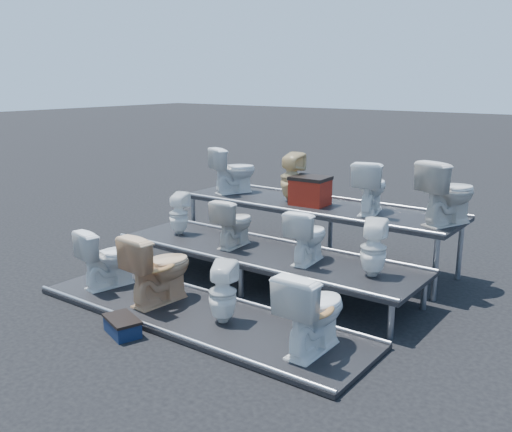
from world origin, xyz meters
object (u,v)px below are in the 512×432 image
Objects in this scene: toilet_11 at (448,192)px; toilet_7 at (373,248)px; toilet_3 at (313,310)px; toilet_0 at (109,257)px; toilet_6 at (308,235)px; toilet_8 at (234,170)px; red_crate at (310,192)px; toilet_1 at (159,267)px; toilet_2 at (223,292)px; step_stool at (122,327)px; toilet_10 at (371,187)px; toilet_9 at (292,177)px; toilet_4 at (179,214)px; toilet_5 at (234,222)px.

toilet_7 is at bearing 95.38° from toilet_11.
toilet_3 is at bearing 103.10° from toilet_11.
toilet_6 is at bearing -137.16° from toilet_0.
toilet_8 reaches higher than red_crate.
toilet_6 is (2.15, 1.30, 0.35)m from toilet_0.
toilet_3 is 1.64× the size of red_crate.
toilet_6 reaches higher than toilet_1.
toilet_6 is at bearing 67.82° from toilet_11.
toilet_7 is (0.87, 0.00, -0.00)m from toilet_6.
toilet_2 is 1.13m from step_stool.
toilet_2 is at bearing -83.47° from red_crate.
toilet_10 is 0.89× the size of toilet_11.
toilet_1 is 2.51m from toilet_7.
toilet_0 is at bearing 7.98° from toilet_7.
toilet_1 is at bearing -20.93° from toilet_2.
toilet_0 is 0.89× the size of toilet_1.
toilet_3 is 1.16× the size of toilet_10.
toilet_0 is at bearing 65.49° from toilet_9.
toilet_4 is 2.16m from toilet_6.
toilet_8 is 3.75m from step_stool.
toilet_11 is 1.99m from red_crate.
toilet_6 is (1.25, 1.30, 0.30)m from toilet_1.
toilet_0 is at bearing 0.27° from toilet_3.
toilet_0 is 3.31m from toilet_7.
toilet_9 is 2.33m from toilet_11.
toilet_8 is (-0.02, 1.30, 0.46)m from toilet_4.
toilet_3 is 2.75m from toilet_11.
toilet_3 is at bearing -174.87° from toilet_1.
toilet_8 is at bearing -1.98° from toilet_9.
toilet_4 reaches higher than toilet_1.
step_stool is (-1.02, -2.08, -0.71)m from toilet_6.
toilet_3 is 1.26× the size of toilet_6.
red_crate is at bearing 104.20° from step_stool.
toilet_0 is 1.88m from toilet_2.
toilet_9 reaches higher than toilet_0.
toilet_6 is 1.30× the size of red_crate.
toilet_11 is (2.50, 2.60, 0.78)m from toilet_1.
toilet_7 reaches higher than toilet_1.
toilet_11 reaches higher than toilet_5.
toilet_7 is at bearing 67.10° from step_stool.
toilet_5 is 1.71m from toilet_8.
red_crate is 1.17× the size of step_stool.
toilet_6 is at bearing -122.84° from toilet_2.
toilet_4 reaches higher than toilet_3.
toilet_0 is 3.59m from toilet_10.
red_crate is at bearing -112.16° from toilet_5.
toilet_7 is 1.51× the size of step_stool.
toilet_7 is 1.29× the size of red_crate.
toilet_1 is 1.96× the size of step_stool.
red_crate reaches higher than toilet_5.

